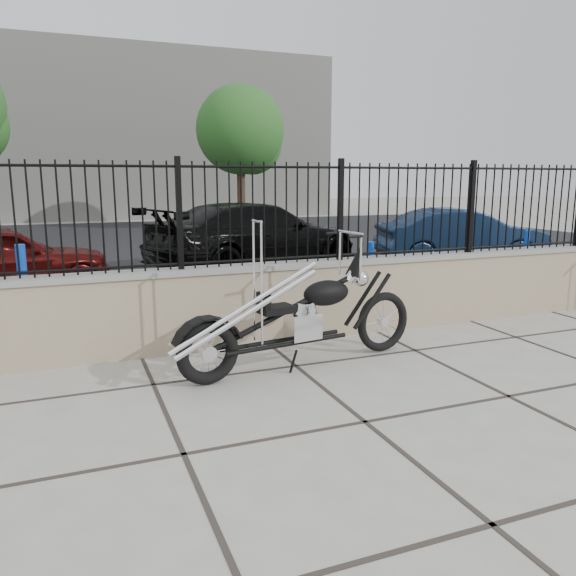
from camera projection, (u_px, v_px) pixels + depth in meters
The scene contains 13 objects.
ground_plane at pixel (365, 422), 4.62m from camera, with size 90.00×90.00×0.00m, color #99968E.
parking_lot at pixel (150, 248), 16.03m from camera, with size 30.00×30.00×0.00m, color black.
retaining_wall at pixel (265, 303), 6.81m from camera, with size 14.00×0.36×0.96m, color gray.
iron_fence at pixel (264, 214), 6.60m from camera, with size 14.00×0.08×1.20m, color black.
background_building at pixel (107, 136), 28.03m from camera, with size 22.00×6.00×8.00m, color beige.
chopper_motorcycle at pixel (299, 293), 5.80m from camera, with size 2.68×0.47×1.61m, color black, non-canonical shape.
car_red at pixel (0, 259), 9.60m from camera, with size 1.43×3.56×1.21m, color #430A09.
car_black at pixel (256, 236), 12.28m from camera, with size 2.03×4.99×1.45m, color black.
car_blue at pixel (462, 236), 13.05m from camera, with size 1.35×3.87×1.27m, color #0F1F39.
bollard_a at pixel (23, 284), 7.66m from camera, with size 0.13×0.13×1.09m, color blue.
bollard_b at pixel (370, 269), 9.44m from camera, with size 0.11×0.11×0.92m, color #0C2CBF.
bollard_c at pixel (526, 252), 11.68m from camera, with size 0.11×0.11×0.90m, color #0C1ABF.
tree_right at pixel (240, 126), 20.63m from camera, with size 3.25×3.25×5.49m.
Camera 1 is at (-2.18, -3.78, 1.98)m, focal length 35.00 mm.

